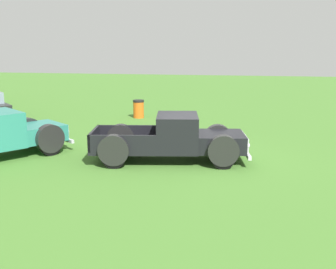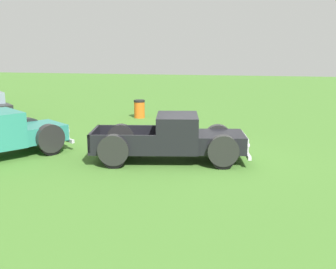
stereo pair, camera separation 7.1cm
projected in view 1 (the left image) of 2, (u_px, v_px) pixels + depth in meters
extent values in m
plane|color=#477A2D|center=(192.00, 158.00, 13.89)|extent=(80.00, 80.00, 0.00)
cube|color=black|center=(220.00, 142.00, 13.39)|extent=(1.78, 1.76, 0.56)
cube|color=silver|center=(244.00, 142.00, 13.38)|extent=(1.39, 0.29, 0.47)
sphere|color=silver|center=(241.00, 137.00, 13.98)|extent=(0.20, 0.20, 0.20)
sphere|color=silver|center=(247.00, 145.00, 12.76)|extent=(0.20, 0.20, 0.20)
cube|color=black|center=(177.00, 132.00, 13.35)|extent=(1.90, 1.59, 1.17)
cube|color=#8C9EA8|center=(196.00, 125.00, 13.28)|extent=(1.46, 0.28, 0.52)
cube|color=black|center=(125.00, 148.00, 13.50)|extent=(2.03, 2.39, 0.10)
cube|color=black|center=(128.00, 133.00, 14.22)|extent=(0.43, 2.13, 0.56)
cube|color=black|center=(122.00, 144.00, 12.64)|extent=(0.43, 2.13, 0.56)
cube|color=black|center=(94.00, 138.00, 13.45)|extent=(1.70, 0.36, 0.56)
cylinder|color=black|center=(218.00, 144.00, 14.29)|extent=(0.35, 0.80, 0.77)
cylinder|color=#B7B7BC|center=(218.00, 144.00, 14.30)|extent=(0.29, 0.35, 0.31)
cylinder|color=black|center=(218.00, 138.00, 14.24)|extent=(0.44, 1.01, 0.98)
cylinder|color=black|center=(223.00, 157.00, 12.61)|extent=(0.35, 0.80, 0.77)
cylinder|color=#B7B7BC|center=(223.00, 157.00, 12.60)|extent=(0.29, 0.35, 0.31)
cylinder|color=black|center=(223.00, 151.00, 12.57)|extent=(0.44, 1.01, 0.98)
cylinder|color=black|center=(121.00, 143.00, 14.35)|extent=(0.35, 0.80, 0.77)
cylinder|color=#B7B7BC|center=(121.00, 143.00, 14.36)|extent=(0.29, 0.35, 0.31)
cylinder|color=black|center=(121.00, 138.00, 14.31)|extent=(0.44, 1.01, 0.98)
cylinder|color=black|center=(114.00, 156.00, 12.68)|extent=(0.35, 0.80, 0.77)
cylinder|color=#B7B7BC|center=(114.00, 156.00, 12.67)|extent=(0.29, 0.35, 0.31)
cylinder|color=black|center=(114.00, 150.00, 12.64)|extent=(0.44, 1.01, 0.98)
cube|color=silver|center=(245.00, 151.00, 13.44)|extent=(1.85, 0.41, 0.12)
cube|color=#2D8475|center=(38.00, 132.00, 14.75)|extent=(2.21, 2.21, 0.58)
cube|color=silver|center=(59.00, 129.00, 15.28)|extent=(0.91, 1.18, 0.48)
sphere|color=silver|center=(50.00, 126.00, 15.72)|extent=(0.21, 0.21, 0.21)
sphere|color=silver|center=(66.00, 131.00, 14.80)|extent=(0.21, 0.21, 0.21)
cube|color=#8C9EA8|center=(15.00, 119.00, 14.08)|extent=(0.94, 1.23, 0.53)
cylinder|color=black|center=(29.00, 136.00, 15.44)|extent=(0.77, 0.66, 0.79)
cylinder|color=#B7B7BC|center=(29.00, 136.00, 15.45)|extent=(0.40, 0.39, 0.32)
cylinder|color=black|center=(28.00, 131.00, 15.40)|extent=(0.98, 0.84, 1.00)
cylinder|color=black|center=(50.00, 144.00, 14.18)|extent=(0.77, 0.66, 0.79)
cylinder|color=#B7B7BC|center=(50.00, 144.00, 14.17)|extent=(0.40, 0.39, 0.32)
cylinder|color=black|center=(50.00, 139.00, 14.14)|extent=(0.98, 0.84, 1.00)
cube|color=silver|center=(60.00, 138.00, 15.38)|extent=(1.23, 1.59, 0.13)
cylinder|color=black|center=(7.00, 116.00, 20.35)|extent=(0.59, 0.61, 0.64)
cylinder|color=orange|center=(139.00, 110.00, 21.56)|extent=(0.56, 0.56, 0.85)
cylinder|color=black|center=(138.00, 101.00, 21.46)|extent=(0.59, 0.59, 0.10)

